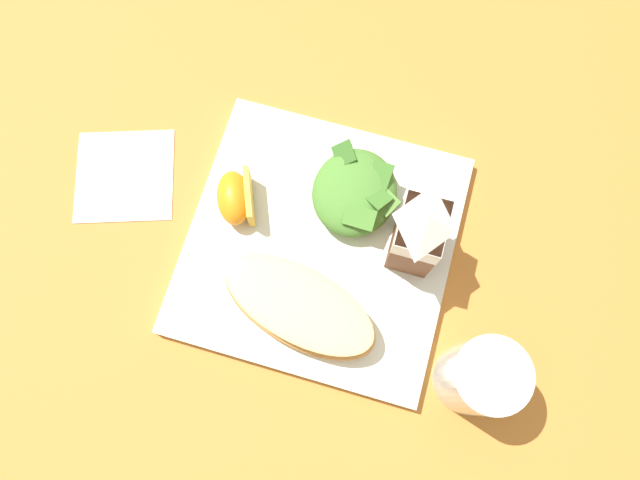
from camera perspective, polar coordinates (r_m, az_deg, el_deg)
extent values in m
plane|color=#C67A33|center=(0.64, 0.00, -0.63)|extent=(3.00, 3.00, 0.00)
cube|color=white|center=(0.63, 0.00, -0.44)|extent=(0.28, 0.28, 0.02)
ellipsoid|color=tan|center=(0.60, -2.21, -6.53)|extent=(0.12, 0.18, 0.03)
ellipsoid|color=maroon|center=(0.58, -2.25, -6.36)|extent=(0.10, 0.17, 0.01)
ellipsoid|color=#EAD184|center=(0.58, -2.27, -6.25)|extent=(0.11, 0.18, 0.01)
ellipsoid|color=#4C8433|center=(0.62, 3.40, 4.69)|extent=(0.10, 0.09, 0.04)
cube|color=#336023|center=(0.60, 3.59, 4.20)|extent=(0.04, 0.04, 0.01)
cube|color=#4C8433|center=(0.59, 3.91, 2.23)|extent=(0.02, 0.03, 0.01)
cube|color=#336023|center=(0.63, 2.33, 8.43)|extent=(0.04, 0.03, 0.02)
cube|color=#3D7028|center=(0.60, 5.45, 4.37)|extent=(0.04, 0.04, 0.01)
cube|color=#5B8E3D|center=(0.61, 6.23, 3.97)|extent=(0.04, 0.04, 0.01)
cube|color=#3D7028|center=(0.61, 5.91, 6.20)|extent=(0.03, 0.02, 0.01)
cube|color=brown|center=(0.59, 9.47, 0.35)|extent=(0.06, 0.04, 0.09)
cube|color=white|center=(0.56, 9.98, 1.23)|extent=(0.06, 0.04, 0.03)
pyramid|color=white|center=(0.53, 10.41, 1.97)|extent=(0.06, 0.04, 0.02)
ellipsoid|color=orange|center=(0.62, -8.45, 4.10)|extent=(0.07, 0.06, 0.04)
cube|color=gold|center=(0.62, -6.97, 4.27)|extent=(0.05, 0.03, 0.03)
cube|color=white|center=(0.70, -18.63, 6.02)|extent=(0.14, 0.14, 0.00)
cylinder|color=silver|center=(0.59, 15.34, -12.87)|extent=(0.07, 0.07, 0.10)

